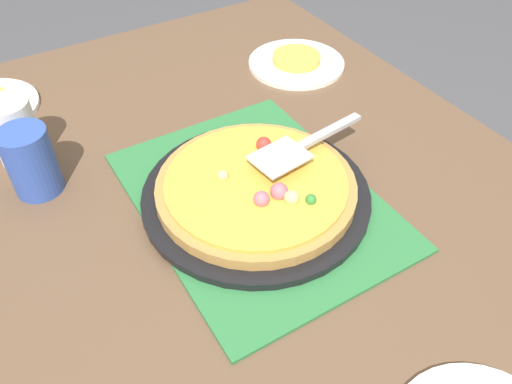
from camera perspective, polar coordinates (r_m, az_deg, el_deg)
dining_table at (r=0.95m, az=-0.00°, el=-5.67°), size 1.40×1.00×0.75m
placemat at (r=0.87m, az=-0.00°, el=-0.81°), size 0.48×0.36×0.01m
pizza_pan at (r=0.86m, az=-0.00°, el=-0.34°), size 0.38×0.38×0.01m
pizza at (r=0.85m, az=0.05°, el=0.63°), size 0.33×0.33×0.05m
plate_far_right at (r=1.23m, az=4.45°, el=13.92°), size 0.22×0.22×0.01m
served_slice_right at (r=1.23m, az=4.48°, el=14.45°), size 0.11×0.11×0.02m
cup_near at (r=1.01m, az=-24.99°, el=6.06°), size 0.08×0.08×0.12m
cup_far at (r=0.93m, az=-23.51°, el=3.10°), size 0.08×0.08×0.12m
pizza_server at (r=0.88m, az=5.02°, el=5.10°), size 0.08×0.23×0.01m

